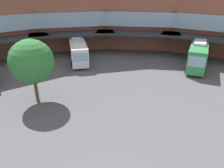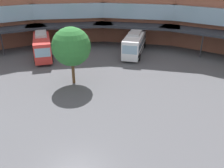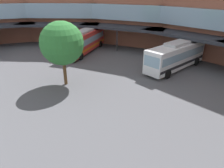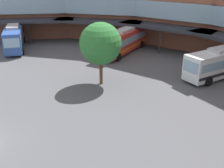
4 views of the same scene
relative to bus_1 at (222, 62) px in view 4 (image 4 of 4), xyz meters
The scene contains 4 objects.
bus_1 is the anchor object (origin of this frame).
bus_3 15.09m from the bus_1, 164.58° to the right, with size 7.72×11.46×3.66m.
bus_4 31.07m from the bus_1, 145.59° to the right, with size 10.89×5.60×3.79m.
plaza_tree 14.61m from the bus_1, 113.51° to the right, with size 4.55×4.55×6.91m.
Camera 4 is at (19.77, -0.59, 12.15)m, focal length 44.38 mm.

